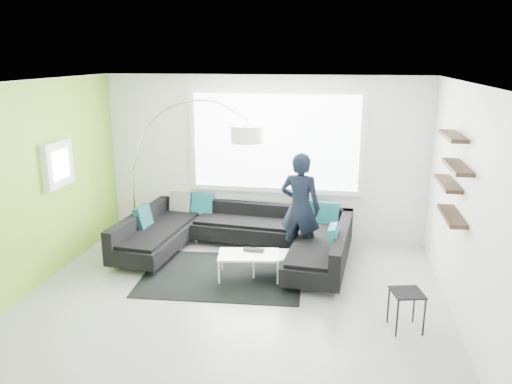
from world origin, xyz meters
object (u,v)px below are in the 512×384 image
coffee_table (263,264)px  arc_lamp (132,172)px  sectional_sofa (236,238)px  side_table (406,311)px  person (300,208)px  laptop (253,251)px

coffee_table → arc_lamp: size_ratio=0.46×
sectional_sofa → side_table: 2.96m
person → side_table: bearing=138.6°
laptop → sectional_sofa: bearing=127.1°
sectional_sofa → laptop: sectional_sofa is taller
sectional_sofa → coffee_table: (0.52, -0.59, -0.14)m
coffee_table → arc_lamp: bearing=147.7°
side_table → laptop: bearing=150.2°
arc_lamp → laptop: size_ratio=7.38×
sectional_sofa → arc_lamp: bearing=170.9°
sectional_sofa → person: person is taller
coffee_table → person: person is taller
coffee_table → side_table: 2.21m
arc_lamp → side_table: (4.27, -2.23, -0.98)m
side_table → person: person is taller
side_table → laptop: 2.33m
side_table → laptop: side_table is taller
coffee_table → side_table: bearing=-40.5°
person → laptop: size_ratio=5.17×
person → laptop: (-0.61, -0.69, -0.48)m
coffee_table → person: size_ratio=0.65×
sectional_sofa → side_table: size_ratio=7.56×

